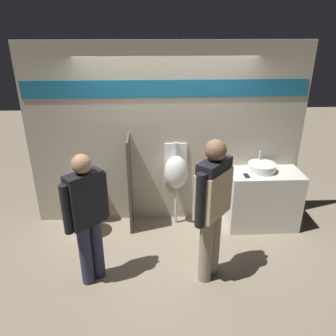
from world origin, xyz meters
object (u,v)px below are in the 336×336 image
(toilet, at_px, (85,214))
(cell_phone, at_px, (247,176))
(urinal_near_counter, at_px, (176,172))
(person_in_vest, at_px, (212,202))
(person_with_lanyard, at_px, (87,215))
(sink_basin, at_px, (262,167))

(toilet, bearing_deg, cell_phone, -1.54)
(urinal_near_counter, xyz_separation_m, toilet, (-1.37, -0.17, -0.57))
(person_in_vest, relative_size, person_with_lanyard, 1.09)
(sink_basin, xyz_separation_m, cell_phone, (-0.27, -0.17, -0.05))
(urinal_near_counter, distance_m, person_with_lanyard, 1.62)
(toilet, xyz_separation_m, person_with_lanyard, (0.28, -1.03, 0.61))
(sink_basin, xyz_separation_m, person_with_lanyard, (-2.35, -1.13, -0.04))
(sink_basin, relative_size, person_with_lanyard, 0.25)
(toilet, bearing_deg, urinal_near_counter, 7.04)
(person_with_lanyard, bearing_deg, person_in_vest, -42.72)
(cell_phone, distance_m, person_with_lanyard, 2.30)
(sink_basin, xyz_separation_m, urinal_near_counter, (-1.26, 0.07, -0.08))
(urinal_near_counter, height_order, toilet, urinal_near_counter)
(cell_phone, distance_m, urinal_near_counter, 1.02)
(sink_basin, distance_m, person_in_vest, 1.48)
(sink_basin, relative_size, person_in_vest, 0.23)
(toilet, height_order, person_in_vest, person_in_vest)
(sink_basin, distance_m, person_with_lanyard, 2.61)
(sink_basin, bearing_deg, cell_phone, -148.17)
(toilet, bearing_deg, sink_basin, 2.22)
(urinal_near_counter, relative_size, toilet, 1.43)
(cell_phone, height_order, toilet, toilet)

